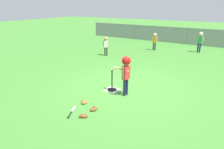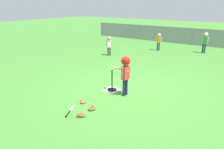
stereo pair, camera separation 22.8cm
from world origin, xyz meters
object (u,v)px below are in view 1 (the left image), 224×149
batter_child (126,68)px  glove_near_bats (84,116)px  fielder_near_left (200,39)px  fielder_deep_left (106,43)px  glove_by_plate (94,109)px  spare_bat_silver (72,110)px  glove_tossed_aside (84,102)px  baseball_on_tee (112,69)px  batting_tee (112,87)px  fielder_near_right (155,39)px

batter_child → glove_near_bats: (-0.28, -1.72, -0.87)m
fielder_near_left → fielder_deep_left: size_ratio=1.14×
glove_by_plate → fielder_near_left: bearing=82.3°
batter_child → spare_bat_silver: bearing=-113.3°
batter_child → glove_tossed_aside: size_ratio=4.74×
fielder_near_left → glove_near_bats: bearing=-97.4°
baseball_on_tee → spare_bat_silver: size_ratio=0.14×
batting_tee → fielder_near_right: bearing=98.6°
batter_child → fielder_near_left: batter_child is taller
fielder_near_left → baseball_on_tee: bearing=-101.3°
fielder_deep_left → glove_tossed_aside: fielder_deep_left is taller
glove_by_plate → baseball_on_tee: bearing=101.7°
glove_by_plate → glove_tossed_aside: 0.51m
batting_tee → glove_near_bats: batting_tee is taller
fielder_near_left → fielder_deep_left: bearing=-139.8°
glove_tossed_aside → spare_bat_silver: bearing=-86.2°
glove_by_plate → fielder_near_right: bearing=99.2°
batter_child → glove_by_plate: size_ratio=4.99×
glove_near_bats → glove_by_plate: bearing=88.4°
fielder_near_right → glove_by_plate: (1.28, -7.94, -0.64)m
batter_child → spare_bat_silver: (-0.71, -1.66, -0.87)m
glove_near_bats → glove_tossed_aside: size_ratio=0.96×
fielder_near_right → fielder_near_left: fielder_near_left is taller
baseball_on_tee → fielder_deep_left: 4.69m
batting_tee → fielder_deep_left: (-2.77, 3.78, 0.57)m
spare_bat_silver → glove_near_bats: size_ratio=2.07×
batter_child → fielder_deep_left: (-3.33, 3.88, -0.22)m
batting_tee → baseball_on_tee: bearing=-90.0°
spare_bat_silver → glove_tossed_aside: (-0.04, 0.53, 0.01)m
baseball_on_tee → batter_child: batter_child is taller
fielder_near_left → spare_bat_silver: bearing=-100.1°
spare_bat_silver → glove_by_plate: 0.57m
fielder_near_right → glove_by_plate: bearing=-80.8°
baseball_on_tee → fielder_near_left: fielder_near_left is taller
batter_child → glove_near_bats: 1.94m
fielder_near_right → glove_tossed_aside: 7.83m
fielder_deep_left → glove_tossed_aside: 5.67m
spare_bat_silver → glove_by_plate: bearing=38.7°
fielder_near_right → spare_bat_silver: fielder_near_right is taller
fielder_near_right → glove_tossed_aside: (0.80, -7.76, -0.64)m
fielder_near_right → glove_tossed_aside: size_ratio=3.95×
batter_child → glove_by_plate: bearing=-101.7°
fielder_deep_left → glove_by_plate: fielder_deep_left is taller
glove_by_plate → batting_tee: bearing=101.7°
fielder_near_right → spare_bat_silver: (0.84, -8.29, -0.65)m
fielder_deep_left → spare_bat_silver: size_ratio=1.98×
fielder_deep_left → fielder_near_left: bearing=40.2°
batter_child → glove_tossed_aside: (-0.75, -1.13, -0.87)m
baseball_on_tee → spare_bat_silver: bearing=-95.1°
fielder_deep_left → glove_near_bats: 6.41m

